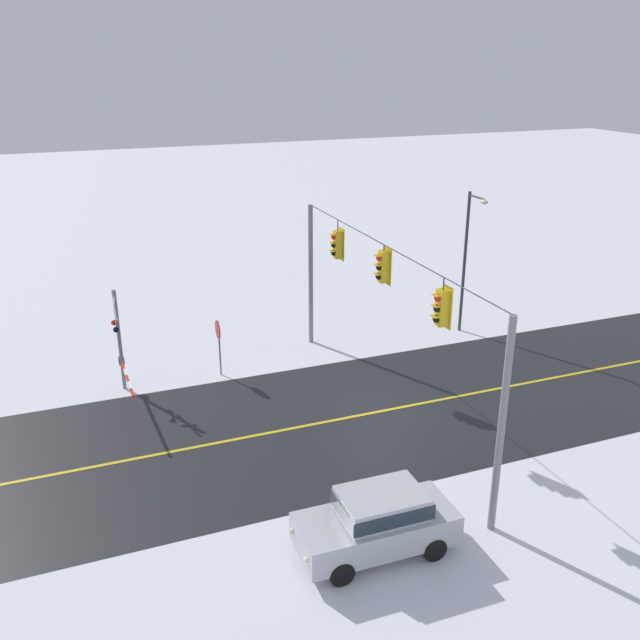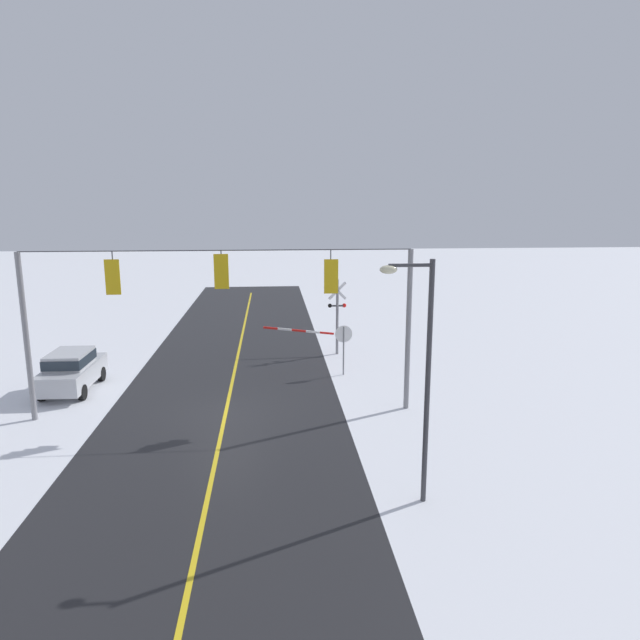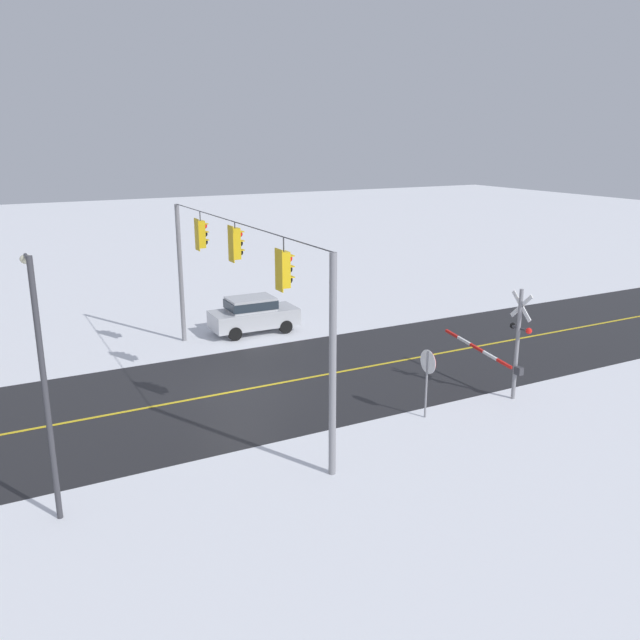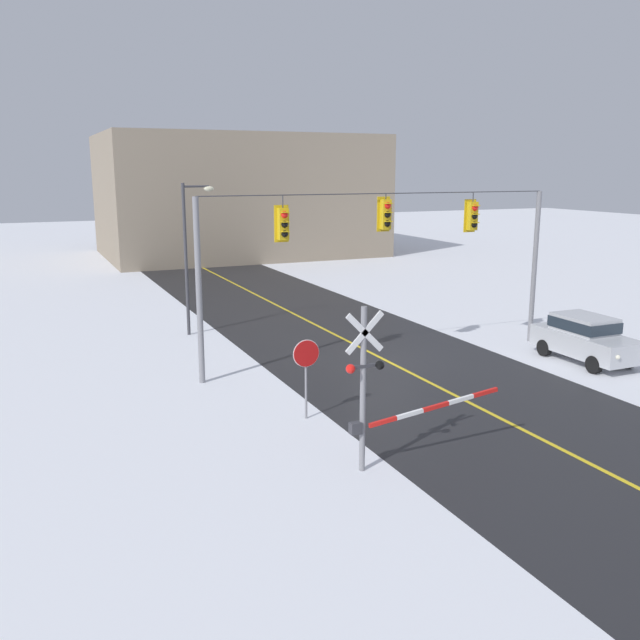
% 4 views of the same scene
% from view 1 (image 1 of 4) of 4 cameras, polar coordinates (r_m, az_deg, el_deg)
% --- Properties ---
extents(ground_plane, '(160.00, 160.00, 0.00)m').
position_cam_1_polar(ground_plane, '(25.16, 4.89, -7.59)').
color(ground_plane, white).
extents(road_asphalt, '(9.00, 80.00, 0.01)m').
position_cam_1_polar(road_asphalt, '(28.07, 16.03, -5.19)').
color(road_asphalt, black).
rests_on(road_asphalt, ground).
extents(lane_centre_line, '(0.14, 72.00, 0.01)m').
position_cam_1_polar(lane_centre_line, '(28.07, 16.04, -5.18)').
color(lane_centre_line, gold).
rests_on(lane_centre_line, ground).
extents(signal_span, '(14.20, 0.47, 6.22)m').
position_cam_1_polar(signal_span, '(23.46, 5.14, 1.63)').
color(signal_span, gray).
rests_on(signal_span, ground).
extents(stop_sign, '(0.80, 0.09, 2.35)m').
position_cam_1_polar(stop_sign, '(27.44, -8.41, -1.26)').
color(stop_sign, gray).
rests_on(stop_sign, ground).
extents(railroad_crossing, '(4.39, 0.31, 4.00)m').
position_cam_1_polar(railroad_crossing, '(26.66, -16.22, -1.93)').
color(railroad_crossing, gray).
rests_on(railroad_crossing, ground).
extents(parked_car_silver, '(1.87, 4.22, 1.74)m').
position_cam_1_polar(parked_car_silver, '(18.35, 4.81, -16.17)').
color(parked_car_silver, '#B7BABF').
rests_on(parked_car_silver, ground).
extents(streetlamp_near, '(1.39, 0.28, 6.50)m').
position_cam_1_polar(streetlamp_near, '(31.51, 12.16, 5.67)').
color(streetlamp_near, '#38383D').
rests_on(streetlamp_near, ground).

